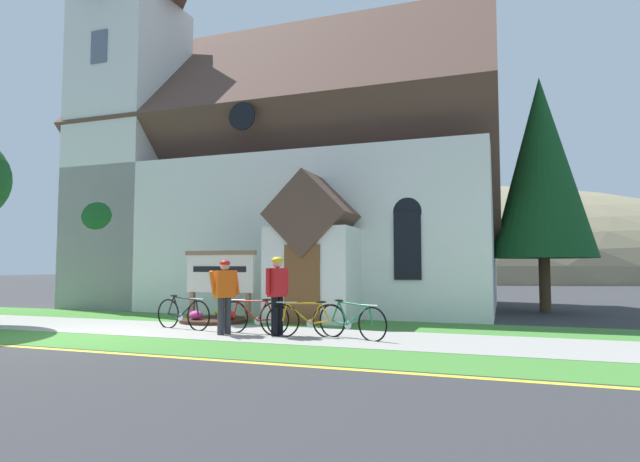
{
  "coord_description": "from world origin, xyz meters",
  "views": [
    {
      "loc": [
        8.71,
        -9.0,
        1.53
      ],
      "look_at": [
        4.58,
        2.75,
        2.37
      ],
      "focal_mm": 29.13,
      "sensor_mm": 36.0,
      "label": 1
    }
  ],
  "objects_px": {
    "bicycle_red": "(351,321)",
    "yard_deciduous_tree": "(134,221)",
    "roadside_conifer": "(541,167)",
    "cyclist_in_blue_jersey": "(277,289)",
    "bicycle_orange": "(254,317)",
    "cyclist_in_yellow_jersey": "(225,291)",
    "bicycle_blue": "(183,313)",
    "bicycle_black": "(306,320)",
    "church_sign": "(220,274)"
  },
  "relations": [
    {
      "from": "bicycle_red",
      "to": "yard_deciduous_tree",
      "type": "bearing_deg",
      "value": 150.76
    },
    {
      "from": "roadside_conifer",
      "to": "yard_deciduous_tree",
      "type": "height_order",
      "value": "roadside_conifer"
    },
    {
      "from": "cyclist_in_blue_jersey",
      "to": "bicycle_orange",
      "type": "bearing_deg",
      "value": 168.38
    },
    {
      "from": "bicycle_orange",
      "to": "cyclist_in_yellow_jersey",
      "type": "height_order",
      "value": "cyclist_in_yellow_jersey"
    },
    {
      "from": "bicycle_orange",
      "to": "yard_deciduous_tree",
      "type": "distance_m",
      "value": 10.3
    },
    {
      "from": "cyclist_in_yellow_jersey",
      "to": "bicycle_blue",
      "type": "bearing_deg",
      "value": 158.89
    },
    {
      "from": "bicycle_black",
      "to": "yard_deciduous_tree",
      "type": "xyz_separation_m",
      "value": [
        -9.34,
        5.85,
        2.9
      ]
    },
    {
      "from": "bicycle_black",
      "to": "cyclist_in_blue_jersey",
      "type": "bearing_deg",
      "value": -177.69
    },
    {
      "from": "bicycle_orange",
      "to": "roadside_conifer",
      "type": "relative_size",
      "value": 0.23
    },
    {
      "from": "cyclist_in_yellow_jersey",
      "to": "cyclist_in_blue_jersey",
      "type": "xyz_separation_m",
      "value": [
        1.19,
        0.22,
        0.05
      ]
    },
    {
      "from": "bicycle_black",
      "to": "bicycle_blue",
      "type": "relative_size",
      "value": 0.97
    },
    {
      "from": "bicycle_orange",
      "to": "roadside_conifer",
      "type": "distance_m",
      "value": 11.42
    },
    {
      "from": "bicycle_black",
      "to": "bicycle_blue",
      "type": "distance_m",
      "value": 3.35
    },
    {
      "from": "church_sign",
      "to": "bicycle_orange",
      "type": "distance_m",
      "value": 3.13
    },
    {
      "from": "cyclist_in_yellow_jersey",
      "to": "yard_deciduous_tree",
      "type": "height_order",
      "value": "yard_deciduous_tree"
    },
    {
      "from": "bicycle_orange",
      "to": "cyclist_in_yellow_jersey",
      "type": "distance_m",
      "value": 0.89
    },
    {
      "from": "bicycle_orange",
      "to": "church_sign",
      "type": "bearing_deg",
      "value": 135.22
    },
    {
      "from": "bicycle_black",
      "to": "bicycle_blue",
      "type": "xyz_separation_m",
      "value": [
        -3.34,
        0.32,
        0.0
      ]
    },
    {
      "from": "bicycle_orange",
      "to": "yard_deciduous_tree",
      "type": "height_order",
      "value": "yard_deciduous_tree"
    },
    {
      "from": "bicycle_blue",
      "to": "cyclist_in_yellow_jersey",
      "type": "relative_size",
      "value": 1.03
    },
    {
      "from": "bicycle_red",
      "to": "cyclist_in_yellow_jersey",
      "type": "bearing_deg",
      "value": -173.78
    },
    {
      "from": "church_sign",
      "to": "bicycle_blue",
      "type": "distance_m",
      "value": 2.1
    },
    {
      "from": "cyclist_in_yellow_jersey",
      "to": "roadside_conifer",
      "type": "height_order",
      "value": "roadside_conifer"
    },
    {
      "from": "roadside_conifer",
      "to": "yard_deciduous_tree",
      "type": "xyz_separation_m",
      "value": [
        -14.68,
        -2.4,
        -1.59
      ]
    },
    {
      "from": "bicycle_orange",
      "to": "cyclist_in_blue_jersey",
      "type": "bearing_deg",
      "value": -11.62
    },
    {
      "from": "cyclist_in_yellow_jersey",
      "to": "roadside_conifer",
      "type": "distance_m",
      "value": 11.8
    },
    {
      "from": "church_sign",
      "to": "bicycle_red",
      "type": "height_order",
      "value": "church_sign"
    },
    {
      "from": "cyclist_in_blue_jersey",
      "to": "bicycle_black",
      "type": "bearing_deg",
      "value": 2.31
    },
    {
      "from": "bicycle_red",
      "to": "roadside_conifer",
      "type": "height_order",
      "value": "roadside_conifer"
    },
    {
      "from": "cyclist_in_yellow_jersey",
      "to": "yard_deciduous_tree",
      "type": "relative_size",
      "value": 0.35
    },
    {
      "from": "bicycle_orange",
      "to": "cyclist_in_yellow_jersey",
      "type": "relative_size",
      "value": 1.07
    },
    {
      "from": "bicycle_orange",
      "to": "cyclist_in_blue_jersey",
      "type": "xyz_separation_m",
      "value": [
        0.63,
        -0.13,
        0.64
      ]
    },
    {
      "from": "bicycle_orange",
      "to": "cyclist_in_yellow_jersey",
      "type": "xyz_separation_m",
      "value": [
        -0.57,
        -0.34,
        0.59
      ]
    },
    {
      "from": "bicycle_red",
      "to": "roadside_conifer",
      "type": "xyz_separation_m",
      "value": [
        4.35,
        8.18,
        4.49
      ]
    },
    {
      "from": "yard_deciduous_tree",
      "to": "church_sign",
      "type": "bearing_deg",
      "value": -31.6
    },
    {
      "from": "church_sign",
      "to": "bicycle_blue",
      "type": "bearing_deg",
      "value": -87.34
    },
    {
      "from": "bicycle_red",
      "to": "roadside_conifer",
      "type": "bearing_deg",
      "value": 62.0
    },
    {
      "from": "church_sign",
      "to": "roadside_conifer",
      "type": "bearing_deg",
      "value": 34.59
    },
    {
      "from": "bicycle_blue",
      "to": "bicycle_black",
      "type": "bearing_deg",
      "value": -5.54
    },
    {
      "from": "bicycle_blue",
      "to": "cyclist_in_blue_jersey",
      "type": "xyz_separation_m",
      "value": [
        2.66,
        -0.35,
        0.65
      ]
    },
    {
      "from": "cyclist_in_yellow_jersey",
      "to": "bicycle_black",
      "type": "bearing_deg",
      "value": 7.4
    },
    {
      "from": "church_sign",
      "to": "bicycle_black",
      "type": "xyz_separation_m",
      "value": [
        3.42,
        -2.21,
        -0.93
      ]
    },
    {
      "from": "bicycle_orange",
      "to": "yard_deciduous_tree",
      "type": "xyz_separation_m",
      "value": [
        -8.04,
        5.75,
        2.89
      ]
    },
    {
      "from": "bicycle_blue",
      "to": "cyclist_in_yellow_jersey",
      "type": "distance_m",
      "value": 1.68
    },
    {
      "from": "bicycle_red",
      "to": "cyclist_in_yellow_jersey",
      "type": "relative_size",
      "value": 1.0
    },
    {
      "from": "roadside_conifer",
      "to": "cyclist_in_yellow_jersey",
      "type": "bearing_deg",
      "value": -130.31
    },
    {
      "from": "bicycle_orange",
      "to": "cyclist_in_blue_jersey",
      "type": "relative_size",
      "value": 1.03
    },
    {
      "from": "bicycle_blue",
      "to": "yard_deciduous_tree",
      "type": "xyz_separation_m",
      "value": [
        -6.01,
        5.53,
        2.89
      ]
    },
    {
      "from": "bicycle_black",
      "to": "bicycle_orange",
      "type": "distance_m",
      "value": 1.31
    },
    {
      "from": "bicycle_black",
      "to": "bicycle_red",
      "type": "distance_m",
      "value": 0.99
    }
  ]
}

